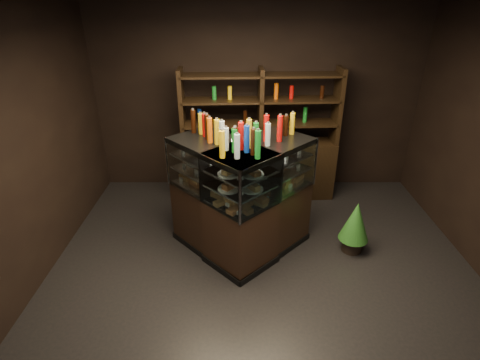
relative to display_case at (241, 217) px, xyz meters
name	(u,v)px	position (x,y,z in m)	size (l,w,h in m)	color
ground	(264,284)	(0.26, -0.63, -0.48)	(5.00, 5.00, 0.00)	black
room_shell	(270,116)	(0.26, -0.63, 1.46)	(5.02, 5.02, 3.01)	black
display_case	(241,217)	(0.00, 0.00, 0.00)	(1.82, 1.40, 1.43)	black
food_display	(241,172)	(0.00, 0.00, 0.61)	(1.42, 0.97, 0.44)	#B26D40
bottles_top	(241,133)	(0.00, 0.00, 1.08)	(1.24, 0.83, 0.30)	#0F38B2
potted_conifer	(356,221)	(1.40, -0.03, -0.03)	(0.36, 0.36, 0.78)	black
back_shelving	(259,160)	(0.29, 1.42, 0.13)	(2.33, 0.52, 2.00)	black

